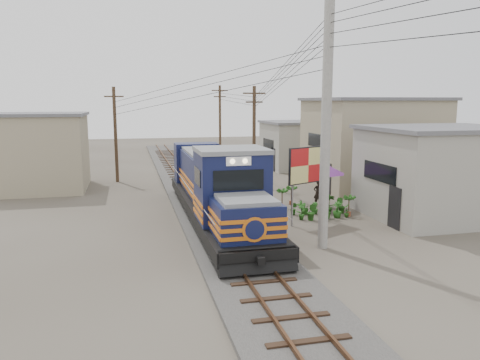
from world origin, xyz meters
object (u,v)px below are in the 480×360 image
object	(u,v)px
locomotive	(216,188)
market_umbrella	(325,169)
billboard	(308,167)
vendor	(318,193)

from	to	relation	value
locomotive	market_umbrella	world-z (taller)	locomotive
billboard	market_umbrella	world-z (taller)	billboard
billboard	vendor	size ratio (longest dim) A/B	2.54
locomotive	billboard	bearing A→B (deg)	-15.08
vendor	locomotive	bearing A→B (deg)	19.50
billboard	market_umbrella	xyz separation A→B (m)	(2.15, 2.86, -0.57)
locomotive	vendor	size ratio (longest dim) A/B	10.60
locomotive	vendor	distance (m)	6.85
market_umbrella	locomotive	bearing A→B (deg)	-165.44
locomotive	vendor	world-z (taller)	locomotive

